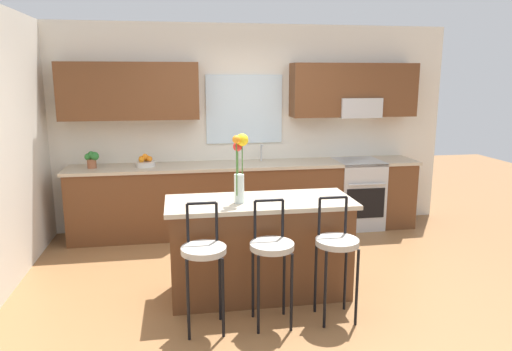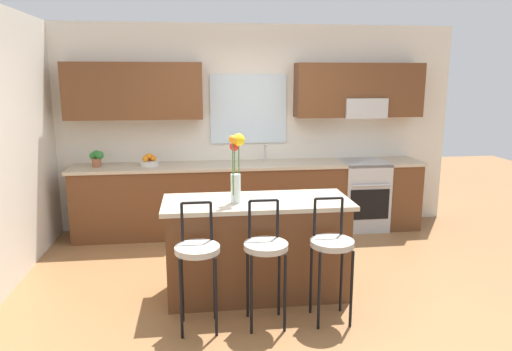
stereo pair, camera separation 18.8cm
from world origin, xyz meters
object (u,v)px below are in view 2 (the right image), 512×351
(bar_stool_far, at_px, (332,248))
(potted_plant_small, at_px, (97,158))
(fruit_bowl_oranges, at_px, (149,161))
(bar_stool_middle, at_px, (266,252))
(flower_vase, at_px, (236,164))
(bar_stool_near, at_px, (197,255))
(oven_range, at_px, (362,195))
(kitchen_island, at_px, (257,247))

(bar_stool_far, bearing_deg, potted_plant_small, 133.87)
(bar_stool_far, relative_size, fruit_bowl_oranges, 4.34)
(bar_stool_middle, bearing_deg, flower_vase, 111.14)
(bar_stool_middle, xyz_separation_m, potted_plant_small, (-1.77, 2.41, 0.40))
(bar_stool_middle, bearing_deg, potted_plant_small, 126.26)
(flower_vase, relative_size, fruit_bowl_oranges, 2.58)
(bar_stool_middle, bearing_deg, fruit_bowl_oranges, 115.10)
(bar_stool_near, distance_m, potted_plant_small, 2.73)
(oven_range, bearing_deg, fruit_bowl_oranges, 179.40)
(bar_stool_far, distance_m, fruit_bowl_oranges, 2.97)
(bar_stool_far, xyz_separation_m, potted_plant_small, (-2.32, 2.41, 0.40))
(oven_range, height_order, bar_stool_middle, bar_stool_middle)
(bar_stool_middle, relative_size, fruit_bowl_oranges, 4.34)
(bar_stool_near, relative_size, flower_vase, 1.68)
(bar_stool_near, bearing_deg, oven_range, 47.03)
(bar_stool_middle, bearing_deg, oven_range, 54.95)
(fruit_bowl_oranges, xyz_separation_m, potted_plant_small, (-0.64, -0.01, 0.06))
(kitchen_island, bearing_deg, bar_stool_far, -45.49)
(bar_stool_near, distance_m, fruit_bowl_oranges, 2.51)
(kitchen_island, relative_size, fruit_bowl_oranges, 7.14)
(potted_plant_small, bearing_deg, flower_vase, -50.52)
(oven_range, relative_size, flower_vase, 1.48)
(bar_stool_middle, height_order, potted_plant_small, potted_plant_small)
(oven_range, height_order, potted_plant_small, potted_plant_small)
(fruit_bowl_oranges, bearing_deg, oven_range, -0.60)
(bar_stool_far, distance_m, potted_plant_small, 3.37)
(fruit_bowl_oranges, bearing_deg, flower_vase, -63.91)
(bar_stool_far, xyz_separation_m, flower_vase, (-0.74, 0.50, 0.63))
(potted_plant_small, bearing_deg, kitchen_island, -46.32)
(potted_plant_small, bearing_deg, bar_stool_middle, -53.74)
(oven_range, xyz_separation_m, bar_stool_near, (-2.23, -2.39, 0.18))
(oven_range, xyz_separation_m, bar_stool_far, (-1.13, -2.39, 0.18))
(fruit_bowl_oranges, bearing_deg, potted_plant_small, -179.44)
(bar_stool_far, height_order, fruit_bowl_oranges, fruit_bowl_oranges)
(kitchen_island, distance_m, fruit_bowl_oranges, 2.24)
(kitchen_island, height_order, fruit_bowl_oranges, fruit_bowl_oranges)
(flower_vase, xyz_separation_m, fruit_bowl_oranges, (-0.94, 1.92, -0.29))
(bar_stool_middle, height_order, bar_stool_far, same)
(bar_stool_near, bearing_deg, potted_plant_small, 116.83)
(potted_plant_small, bearing_deg, oven_range, -0.39)
(flower_vase, bearing_deg, kitchen_island, 17.83)
(bar_stool_far, bearing_deg, bar_stool_near, 180.00)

